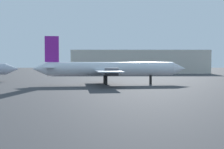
% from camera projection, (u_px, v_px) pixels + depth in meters
% --- Properties ---
extents(airplane_distant, '(33.66, 21.90, 10.32)m').
position_uv_depth(airplane_distant, '(110.00, 69.00, 61.25)').
color(airplane_distant, silver).
rests_on(airplane_distant, ground_plane).
extents(terminal_building, '(62.52, 27.51, 10.66)m').
position_uv_depth(terminal_building, '(138.00, 62.00, 139.01)').
color(terminal_building, beige).
rests_on(terminal_building, ground_plane).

